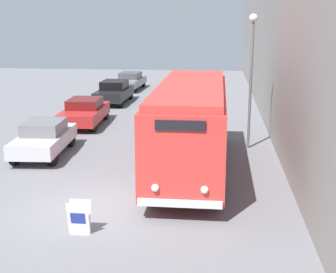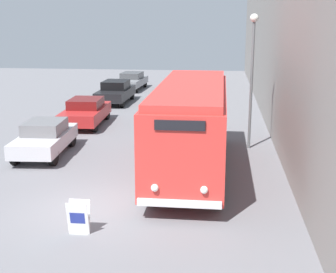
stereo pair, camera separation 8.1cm
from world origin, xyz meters
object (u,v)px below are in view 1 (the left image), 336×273
object	(u,v)px
parked_car_far	(114,92)
parked_car_mid	(85,112)
streetlamp	(252,62)
sign_board	(79,218)
vintage_bus	(191,123)
parked_car_distant	(130,81)
parked_car_near	(44,138)

from	to	relation	value
parked_car_far	parked_car_mid	bearing A→B (deg)	-89.82
streetlamp	parked_car_far	bearing A→B (deg)	128.44
streetlamp	sign_board	bearing A→B (deg)	-118.34
sign_board	streetlamp	bearing A→B (deg)	61.66
vintage_bus	parked_car_distant	size ratio (longest dim) A/B	2.06
parked_car_near	parked_car_far	xyz separation A→B (m)	(0.14, 12.85, 0.03)
parked_car_mid	parked_car_far	bearing A→B (deg)	86.90
streetlamp	parked_car_far	xyz separation A→B (m)	(-8.55, 10.78, -3.07)
streetlamp	parked_car_mid	world-z (taller)	streetlamp
parked_car_mid	parked_car_distant	world-z (taller)	parked_car_mid
parked_car_distant	sign_board	bearing A→B (deg)	-79.22
parked_car_near	parked_car_distant	bearing A→B (deg)	86.24
vintage_bus	sign_board	world-z (taller)	vintage_bus
sign_board	parked_car_near	xyz separation A→B (m)	(-3.69, 7.22, 0.31)
parked_car_mid	parked_car_distant	size ratio (longest dim) A/B	0.99
vintage_bus	parked_car_near	world-z (taller)	vintage_bus
streetlamp	parked_car_near	xyz separation A→B (m)	(-8.70, -2.08, -3.10)
parked_car_far	sign_board	bearing A→B (deg)	-79.24
sign_board	parked_car_mid	distance (m)	13.55
vintage_bus	streetlamp	size ratio (longest dim) A/B	1.65
vintage_bus	parked_car_distant	bearing A→B (deg)	106.92
parked_car_near	vintage_bus	bearing A→B (deg)	-16.25
parked_car_far	vintage_bus	bearing A→B (deg)	-65.85
sign_board	parked_car_far	distance (m)	20.38
sign_board	vintage_bus	bearing A→B (deg)	65.61
streetlamp	parked_car_distant	bearing A→B (deg)	116.81
sign_board	parked_car_mid	xyz separation A→B (m)	(-3.61, 13.06, 0.30)
vintage_bus	parked_car_near	bearing A→B (deg)	167.37
parked_car_near	sign_board	bearing A→B (deg)	-66.56
streetlamp	parked_car_mid	size ratio (longest dim) A/B	1.26
parked_car_mid	parked_car_far	world-z (taller)	parked_car_far
streetlamp	parked_car_near	world-z (taller)	streetlamp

